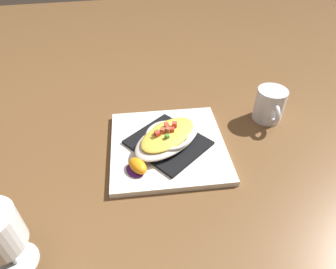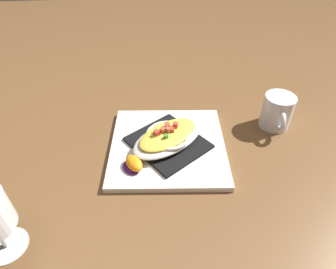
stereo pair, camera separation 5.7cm
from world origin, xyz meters
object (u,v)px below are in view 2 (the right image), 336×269
gratin_dish (168,136)px  orange_garnish (134,164)px  square_plate (168,146)px  coffee_mug (277,113)px

gratin_dish → orange_garnish: size_ratio=3.39×
square_plate → orange_garnish: orange_garnish is taller
gratin_dish → coffee_mug: (0.30, 0.07, 0.00)m
gratin_dish → square_plate: bearing=-45.8°
gratin_dish → coffee_mug: 0.30m
square_plate → orange_garnish: size_ratio=4.30×
gratin_dish → orange_garnish: 0.11m
square_plate → coffee_mug: coffee_mug is taller
square_plate → gratin_dish: bearing=134.2°
orange_garnish → coffee_mug: coffee_mug is taller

